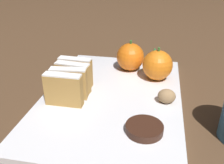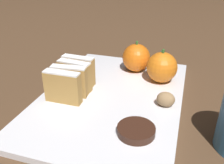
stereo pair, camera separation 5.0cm
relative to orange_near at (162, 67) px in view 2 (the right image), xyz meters
name	(u,v)px [view 2 (the right image)]	position (x,y,z in m)	size (l,w,h in m)	color
ground_plane	(112,100)	(-0.09, -0.09, -0.05)	(6.00, 6.00, 0.00)	#513823
serving_platter	(112,97)	(-0.09, -0.09, -0.04)	(0.28, 0.42, 0.01)	white
stollen_slice_front	(63,87)	(-0.17, -0.15, 0.00)	(0.07, 0.02, 0.06)	#B28442
stollen_slice_second	(69,81)	(-0.17, -0.12, 0.00)	(0.07, 0.03, 0.06)	#B28442
stollen_slice_third	(75,76)	(-0.17, -0.09, 0.00)	(0.07, 0.03, 0.06)	#B28442
stollen_slice_fourth	(78,70)	(-0.17, -0.07, 0.00)	(0.07, 0.02, 0.06)	#B28442
orange_near	(162,67)	(0.00, 0.00, 0.00)	(0.07, 0.07, 0.08)	orange
orange_far	(136,58)	(-0.07, 0.04, 0.00)	(0.07, 0.07, 0.08)	orange
walnut	(166,99)	(0.02, -0.10, -0.02)	(0.03, 0.03, 0.03)	#9E7A51
chocolate_cookie	(136,130)	(-0.01, -0.20, -0.03)	(0.06, 0.06, 0.01)	#381E14
evergreen_sprig	(162,58)	(-0.01, 0.08, -0.01)	(0.04, 0.04, 0.05)	#2D7538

